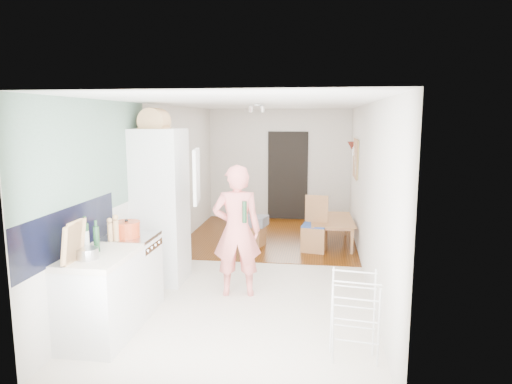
% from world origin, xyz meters
% --- Properties ---
extents(room_shell, '(3.20, 7.00, 2.50)m').
position_xyz_m(room_shell, '(0.00, 0.00, 1.25)').
color(room_shell, beige).
rests_on(room_shell, ground).
extents(floor, '(3.20, 7.00, 0.01)m').
position_xyz_m(floor, '(0.00, 0.00, 0.00)').
color(floor, beige).
rests_on(floor, ground).
extents(wood_floor_overlay, '(3.20, 3.30, 0.01)m').
position_xyz_m(wood_floor_overlay, '(0.00, 1.85, 0.01)').
color(wood_floor_overlay, '#5E2B07').
rests_on(wood_floor_overlay, room_shell).
extents(sage_wall_panel, '(0.02, 3.00, 1.30)m').
position_xyz_m(sage_wall_panel, '(-1.59, -2.00, 1.85)').
color(sage_wall_panel, gray).
rests_on(sage_wall_panel, room_shell).
extents(tile_splashback, '(0.02, 1.90, 0.50)m').
position_xyz_m(tile_splashback, '(-1.59, -2.55, 1.15)').
color(tile_splashback, black).
rests_on(tile_splashback, room_shell).
extents(doorway_recess, '(0.90, 0.04, 2.00)m').
position_xyz_m(doorway_recess, '(0.20, 3.48, 1.00)').
color(doorway_recess, black).
rests_on(doorway_recess, room_shell).
extents(base_cabinet, '(0.60, 0.90, 0.86)m').
position_xyz_m(base_cabinet, '(-1.30, -2.55, 0.43)').
color(base_cabinet, silver).
rests_on(base_cabinet, room_shell).
extents(worktop, '(0.62, 0.92, 0.06)m').
position_xyz_m(worktop, '(-1.30, -2.55, 0.89)').
color(worktop, beige).
rests_on(worktop, room_shell).
extents(range_cooker, '(0.60, 0.60, 0.88)m').
position_xyz_m(range_cooker, '(-1.30, -1.80, 0.44)').
color(range_cooker, silver).
rests_on(range_cooker, room_shell).
extents(cooker_top, '(0.60, 0.60, 0.04)m').
position_xyz_m(cooker_top, '(-1.30, -1.80, 0.90)').
color(cooker_top, '#B1B1B4').
rests_on(cooker_top, room_shell).
extents(fridge_housing, '(0.66, 0.66, 2.15)m').
position_xyz_m(fridge_housing, '(-1.27, -0.78, 1.07)').
color(fridge_housing, silver).
rests_on(fridge_housing, room_shell).
extents(fridge_door, '(0.14, 0.56, 0.70)m').
position_xyz_m(fridge_door, '(-0.66, -1.08, 1.55)').
color(fridge_door, silver).
rests_on(fridge_door, room_shell).
extents(fridge_interior, '(0.02, 0.52, 0.66)m').
position_xyz_m(fridge_interior, '(-0.96, -0.78, 1.55)').
color(fridge_interior, white).
rests_on(fridge_interior, room_shell).
extents(pinboard, '(0.03, 0.90, 0.70)m').
position_xyz_m(pinboard, '(1.58, 1.90, 1.55)').
color(pinboard, tan).
rests_on(pinboard, room_shell).
extents(pinboard_frame, '(0.00, 0.94, 0.74)m').
position_xyz_m(pinboard_frame, '(1.57, 1.90, 1.55)').
color(pinboard_frame, '#9C6741').
rests_on(pinboard_frame, room_shell).
extents(wall_sconce, '(0.18, 0.18, 0.16)m').
position_xyz_m(wall_sconce, '(1.54, 2.55, 1.75)').
color(wall_sconce, maroon).
rests_on(wall_sconce, room_shell).
extents(person, '(0.81, 0.60, 2.02)m').
position_xyz_m(person, '(-0.12, -1.14, 1.01)').
color(person, '#EE7A74').
rests_on(person, floor).
extents(dining_table, '(0.69, 1.18, 0.41)m').
position_xyz_m(dining_table, '(1.18, 1.46, 0.20)').
color(dining_table, '#9C6741').
rests_on(dining_table, floor).
extents(dining_chair, '(0.46, 0.46, 0.96)m').
position_xyz_m(dining_chair, '(0.85, 0.97, 0.48)').
color(dining_chair, '#9C6741').
rests_on(dining_chair, floor).
extents(stool, '(0.37, 0.37, 0.38)m').
position_xyz_m(stool, '(-0.21, 1.16, 0.19)').
color(stool, '#9C6741').
rests_on(stool, floor).
extents(grey_drape, '(0.45, 0.45, 0.17)m').
position_xyz_m(grey_drape, '(-0.20, 1.16, 0.47)').
color(grey_drape, slate).
rests_on(grey_drape, stool).
extents(drying_rack, '(0.48, 0.44, 0.84)m').
position_xyz_m(drying_rack, '(1.28, -2.61, 0.42)').
color(drying_rack, silver).
rests_on(drying_rack, floor).
extents(bread_bin, '(0.44, 0.42, 0.20)m').
position_xyz_m(bread_bin, '(-1.31, -0.78, 2.25)').
color(bread_bin, tan).
rests_on(bread_bin, fridge_housing).
extents(red_casserole, '(0.34, 0.34, 0.18)m').
position_xyz_m(red_casserole, '(-1.30, -1.85, 1.01)').
color(red_casserole, '#C8431D').
rests_on(red_casserole, cooker_top).
extents(steel_pan, '(0.25, 0.25, 0.11)m').
position_xyz_m(steel_pan, '(-1.33, -2.72, 0.97)').
color(steel_pan, '#B1B1B4').
rests_on(steel_pan, worktop).
extents(held_bottle, '(0.06, 0.06, 0.27)m').
position_xyz_m(held_bottle, '(0.00, -1.30, 1.14)').
color(held_bottle, '#193D21').
rests_on(held_bottle, person).
extents(bottle_a, '(0.07, 0.07, 0.31)m').
position_xyz_m(bottle_a, '(-1.45, -2.51, 1.07)').
color(bottle_a, '#193D21').
rests_on(bottle_a, worktop).
extents(bottle_b, '(0.07, 0.07, 0.27)m').
position_xyz_m(bottle_b, '(-1.35, -2.47, 1.05)').
color(bottle_b, '#193D21').
rests_on(bottle_b, worktop).
extents(bottle_c, '(0.12, 0.12, 0.23)m').
position_xyz_m(bottle_c, '(-1.46, -2.52, 1.03)').
color(bottle_c, silver).
rests_on(bottle_c, worktop).
extents(pepper_mill_front, '(0.07, 0.07, 0.21)m').
position_xyz_m(pepper_mill_front, '(-1.40, -2.06, 1.02)').
color(pepper_mill_front, tan).
rests_on(pepper_mill_front, worktop).
extents(pepper_mill_back, '(0.06, 0.06, 0.23)m').
position_xyz_m(pepper_mill_back, '(-1.35, -2.02, 1.04)').
color(pepper_mill_back, tan).
rests_on(pepper_mill_back, worktop).
extents(chopping_boards, '(0.05, 0.30, 0.41)m').
position_xyz_m(chopping_boards, '(-1.39, -2.85, 1.13)').
color(chopping_boards, tan).
rests_on(chopping_boards, worktop).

